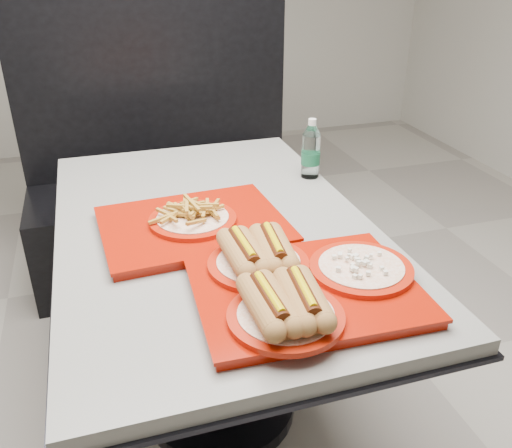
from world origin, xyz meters
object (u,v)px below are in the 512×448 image
object	(u,v)px
water_bottle	(311,152)
booth_bench	(166,189)
diner_table	(216,270)
tray_near	(297,282)
tray_far	(193,222)

from	to	relation	value
water_bottle	booth_bench	bearing A→B (deg)	115.87
booth_bench	water_bottle	world-z (taller)	booth_bench
diner_table	booth_bench	bearing A→B (deg)	90.00
tray_near	tray_far	distance (m)	0.43
tray_near	tray_far	world-z (taller)	tray_near
diner_table	water_bottle	world-z (taller)	water_bottle
tray_far	water_bottle	bearing A→B (deg)	30.81
water_bottle	tray_far	bearing A→B (deg)	-149.19
booth_bench	tray_near	distance (m)	1.57
tray_near	water_bottle	xyz separation A→B (m)	(0.31, 0.68, 0.05)
booth_bench	tray_far	bearing A→B (deg)	-93.48
diner_table	booth_bench	size ratio (longest dim) A/B	1.05
tray_far	booth_bench	bearing A→B (deg)	86.52
tray_near	tray_far	bearing A→B (deg)	112.62
water_bottle	tray_near	bearing A→B (deg)	-114.65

